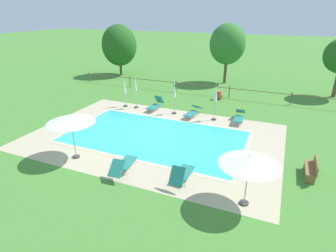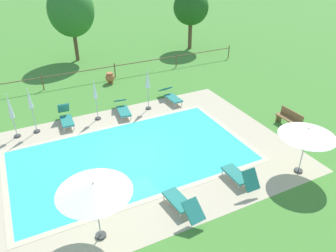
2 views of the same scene
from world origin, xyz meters
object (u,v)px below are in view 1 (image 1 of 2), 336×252
sun_lounger_south_near_corner (239,117)px  patio_umbrella_closed_row_mid_east (215,96)px  sun_lounger_north_end (182,174)px  patio_umbrella_closed_row_mid_west (125,88)px  sun_lounger_north_mid (124,164)px  patio_umbrella_open_by_bench (71,119)px  sun_lounger_north_near_steps (193,112)px  patio_umbrella_closed_row_west (135,88)px  patio_umbrella_open_foreground (250,161)px  wooden_bench_lawn_side (312,168)px  terracotta_urn_near_fence (219,95)px  patio_umbrella_closed_row_centre (174,94)px  sun_lounger_north_far (155,105)px  tree_far_west (119,45)px  tree_centre (227,44)px

sun_lounger_south_near_corner → patio_umbrella_closed_row_mid_east: patio_umbrella_closed_row_mid_east is taller
sun_lounger_north_end → patio_umbrella_closed_row_mid_west: bearing=134.2°
sun_lounger_north_mid → patio_umbrella_open_by_bench: size_ratio=0.86×
sun_lounger_north_near_steps → patio_umbrella_closed_row_west: bearing=179.1°
sun_lounger_south_near_corner → sun_lounger_north_mid: bearing=-114.6°
sun_lounger_south_near_corner → patio_umbrella_open_by_bench: size_ratio=0.87×
patio_umbrella_open_foreground → patio_umbrella_open_by_bench: 8.61m
sun_lounger_north_end → wooden_bench_lawn_side: 5.91m
sun_lounger_north_mid → terracotta_urn_near_fence: bearing=83.6°
patio_umbrella_open_by_bench → sun_lounger_north_mid: bearing=-3.4°
sun_lounger_north_mid → patio_umbrella_closed_row_west: bearing=115.6°
patio_umbrella_open_by_bench → terracotta_urn_near_fence: bearing=70.7°
terracotta_urn_near_fence → patio_umbrella_open_foreground: bearing=-72.5°
sun_lounger_south_near_corner → patio_umbrella_closed_row_west: 7.98m
patio_umbrella_closed_row_mid_west → patio_umbrella_closed_row_centre: 4.16m
patio_umbrella_open_foreground → wooden_bench_lawn_side: (2.48, 3.15, -1.49)m
patio_umbrella_open_foreground → patio_umbrella_closed_row_mid_west: size_ratio=0.96×
sun_lounger_north_far → sun_lounger_south_near_corner: (6.31, 0.01, -0.04)m
sun_lounger_north_end → wooden_bench_lawn_side: sun_lounger_north_end is taller
sun_lounger_north_far → sun_lounger_north_end: sun_lounger_north_end is taller
wooden_bench_lawn_side → sun_lounger_north_far: bearing=152.3°
patio_umbrella_closed_row_west → patio_umbrella_open_by_bench: bearing=-83.1°
patio_umbrella_closed_row_mid_west → tree_far_west: (-6.46, 9.65, 1.84)m
patio_umbrella_closed_row_mid_east → patio_umbrella_open_foreground: bearing=-68.0°
patio_umbrella_closed_row_centre → tree_far_west: bearing=137.7°
patio_umbrella_open_by_bench → tree_centre: size_ratio=0.40×
sun_lounger_north_end → patio_umbrella_closed_row_centre: size_ratio=0.78×
patio_umbrella_open_by_bench → sun_lounger_north_near_steps: bearing=65.4°
tree_far_west → wooden_bench_lawn_side: bearing=-37.5°
sun_lounger_north_near_steps → tree_far_west: bearing=141.3°
patio_umbrella_closed_row_west → sun_lounger_north_near_steps: bearing=-0.9°
sun_lounger_north_mid → patio_umbrella_closed_row_centre: patio_umbrella_closed_row_centre is taller
patio_umbrella_closed_row_centre → wooden_bench_lawn_side: patio_umbrella_closed_row_centre is taller
sun_lounger_north_near_steps → patio_umbrella_open_foreground: 9.87m
sun_lounger_north_near_steps → patio_umbrella_closed_row_mid_west: 5.73m
sun_lounger_south_near_corner → patio_umbrella_closed_row_mid_west: patio_umbrella_closed_row_mid_west is taller
patio_umbrella_open_by_bench → patio_umbrella_closed_row_mid_east: size_ratio=0.95×
sun_lounger_north_mid → patio_umbrella_open_by_bench: patio_umbrella_open_by_bench is taller
patio_umbrella_closed_row_west → tree_far_west: size_ratio=0.43×
sun_lounger_north_end → patio_umbrella_open_foreground: patio_umbrella_open_foreground is taller
sun_lounger_south_near_corner → wooden_bench_lawn_side: size_ratio=1.37×
sun_lounger_north_near_steps → patio_umbrella_open_foreground: size_ratio=0.93×
sun_lounger_north_end → sun_lounger_north_mid: bearing=-173.9°
terracotta_urn_near_fence → tree_centre: tree_centre is taller
sun_lounger_north_end → terracotta_urn_near_fence: bearing=96.1°
terracotta_urn_near_fence → patio_umbrella_closed_row_mid_east: bearing=-80.8°
sun_lounger_north_far → patio_umbrella_open_foreground: 11.91m
patio_umbrella_closed_row_mid_east → tree_centre: tree_centre is taller
tree_far_west → tree_centre: 12.04m
patio_umbrella_open_by_bench → patio_umbrella_closed_row_west: bearing=96.9°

